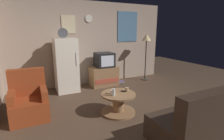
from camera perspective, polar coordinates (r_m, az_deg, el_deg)
The scene contains 14 objects.
ground_plane at distance 3.74m, azimuth 6.01°, elevation -14.18°, with size 12.00×12.00×0.00m, color #4C3828.
wall_with_art at distance 5.57m, azimuth -7.12°, elevation 8.78°, with size 5.20×0.12×2.58m.
fridge at distance 4.96m, azimuth -15.05°, elevation 1.56°, with size 0.60×0.62×1.77m.
tv_stand at distance 5.40m, azimuth -2.79°, elevation -2.04°, with size 0.84×0.53×0.60m.
crt_tv at distance 5.30m, azimuth -2.59°, elevation 3.41°, with size 0.54×0.51×0.44m.
standing_lamp at distance 5.96m, azimuth 11.42°, elevation 9.47°, with size 0.32×0.32×1.59m.
coffee_table at distance 3.67m, azimuth 2.10°, elevation -10.96°, with size 0.72×0.72×0.43m.
wine_glass at distance 3.43m, azimuth 0.57°, elevation -7.47°, with size 0.05×0.05×0.15m, color silver.
mug_ceramic_white at distance 3.53m, azimuth 0.15°, elevation -7.37°, with size 0.08×0.08×0.09m, color silver.
mug_ceramic_tan at distance 3.68m, azimuth 4.99°, elevation -6.54°, with size 0.08×0.08×0.09m, color tan.
remote_control at distance 3.68m, azimuth 4.25°, elevation -7.08°, with size 0.15×0.04×0.02m, color black.
armchair at distance 3.81m, azimuth -25.92°, elevation -9.37°, with size 0.68×0.68×0.96m.
couch at distance 3.19m, azimuth 28.78°, elevation -14.59°, with size 1.70×0.80×0.92m.
book_stack at distance 5.67m, azimuth 2.91°, elevation -4.04°, with size 0.20×0.16×0.07m.
Camera 1 is at (-1.78, -2.81, 1.71)m, focal length 27.41 mm.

